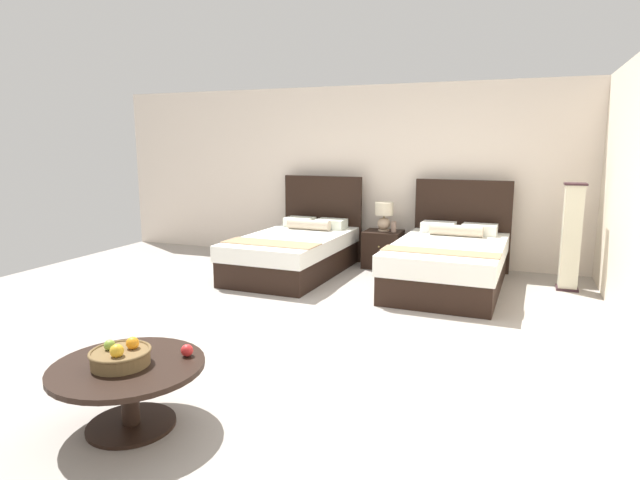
% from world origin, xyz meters
% --- Properties ---
extents(ground_plane, '(9.36, 10.26, 0.02)m').
position_xyz_m(ground_plane, '(0.00, 0.00, -0.01)').
color(ground_plane, '#A0978F').
extents(wall_back, '(9.36, 0.12, 2.64)m').
position_xyz_m(wall_back, '(0.00, 3.33, 1.32)').
color(wall_back, silver).
rests_on(wall_back, ground).
extents(bed_near_window, '(1.31, 2.23, 1.30)m').
position_xyz_m(bed_near_window, '(-1.05, 2.08, 0.31)').
color(bed_near_window, black).
rests_on(bed_near_window, ground).
extents(bed_near_corner, '(1.38, 2.24, 1.29)m').
position_xyz_m(bed_near_corner, '(1.06, 2.07, 0.32)').
color(bed_near_corner, black).
rests_on(bed_near_corner, ground).
extents(nightstand, '(0.54, 0.50, 0.54)m').
position_xyz_m(nightstand, '(0.01, 2.85, 0.27)').
color(nightstand, black).
rests_on(nightstand, ground).
extents(table_lamp, '(0.26, 0.26, 0.42)m').
position_xyz_m(table_lamp, '(0.01, 2.87, 0.78)').
color(table_lamp, tan).
rests_on(table_lamp, nightstand).
extents(vase, '(0.08, 0.08, 0.16)m').
position_xyz_m(vase, '(0.17, 2.81, 0.61)').
color(vase, gray).
rests_on(vase, nightstand).
extents(coffee_table, '(0.95, 0.95, 0.42)m').
position_xyz_m(coffee_table, '(-0.38, -2.07, 0.31)').
color(coffee_table, black).
rests_on(coffee_table, ground).
extents(fruit_bowl, '(0.37, 0.37, 0.17)m').
position_xyz_m(fruit_bowl, '(-0.41, -2.10, 0.48)').
color(fruit_bowl, brown).
rests_on(fruit_bowl, coffee_table).
extents(loose_apple, '(0.08, 0.08, 0.08)m').
position_xyz_m(loose_apple, '(-0.11, -1.83, 0.46)').
color(loose_apple, red).
rests_on(loose_apple, coffee_table).
extents(floor_lamp_corner, '(0.25, 0.25, 1.32)m').
position_xyz_m(floor_lamp_corner, '(2.45, 2.48, 0.66)').
color(floor_lamp_corner, '#351F24').
rests_on(floor_lamp_corner, ground).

